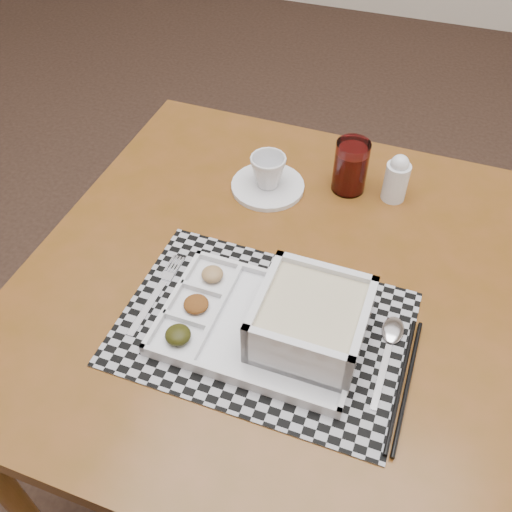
{
  "coord_description": "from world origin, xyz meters",
  "views": [
    {
      "loc": [
        0.49,
        -0.85,
        1.44
      ],
      "look_at": [
        0.29,
        -0.25,
        0.77
      ],
      "focal_mm": 40.0,
      "sensor_mm": 36.0,
      "label": 1
    }
  ],
  "objects_px": {
    "serving_tray": "(294,323)",
    "dining_table": "(284,303)",
    "cup": "(268,171)",
    "creamer_bottle": "(397,178)",
    "juice_glass": "(350,168)"
  },
  "relations": [
    {
      "from": "serving_tray",
      "to": "dining_table",
      "type": "bearing_deg",
      "value": 112.56
    },
    {
      "from": "dining_table",
      "to": "cup",
      "type": "relative_size",
      "value": 12.77
    },
    {
      "from": "cup",
      "to": "creamer_bottle",
      "type": "relative_size",
      "value": 0.71
    },
    {
      "from": "cup",
      "to": "juice_glass",
      "type": "relative_size",
      "value": 0.66
    },
    {
      "from": "cup",
      "to": "creamer_bottle",
      "type": "distance_m",
      "value": 0.25
    },
    {
      "from": "cup",
      "to": "creamer_bottle",
      "type": "bearing_deg",
      "value": -4.68
    },
    {
      "from": "dining_table",
      "to": "creamer_bottle",
      "type": "height_order",
      "value": "creamer_bottle"
    },
    {
      "from": "dining_table",
      "to": "creamer_bottle",
      "type": "xyz_separation_m",
      "value": [
        0.14,
        0.28,
        0.12
      ]
    },
    {
      "from": "dining_table",
      "to": "cup",
      "type": "xyz_separation_m",
      "value": [
        -0.11,
        0.22,
        0.11
      ]
    },
    {
      "from": "juice_glass",
      "to": "creamer_bottle",
      "type": "bearing_deg",
      "value": 0.4
    },
    {
      "from": "juice_glass",
      "to": "dining_table",
      "type": "bearing_deg",
      "value": -100.28
    },
    {
      "from": "dining_table",
      "to": "creamer_bottle",
      "type": "relative_size",
      "value": 9.01
    },
    {
      "from": "dining_table",
      "to": "juice_glass",
      "type": "relative_size",
      "value": 8.42
    },
    {
      "from": "cup",
      "to": "juice_glass",
      "type": "xyz_separation_m",
      "value": [
        0.16,
        0.05,
        0.01
      ]
    },
    {
      "from": "cup",
      "to": "creamer_bottle",
      "type": "height_order",
      "value": "creamer_bottle"
    }
  ]
}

